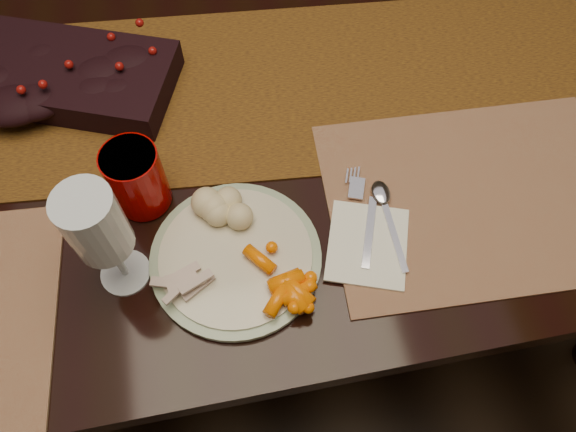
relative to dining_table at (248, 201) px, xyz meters
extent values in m
plane|color=black|center=(0.00, 0.00, -0.38)|extent=(5.00, 5.00, 0.00)
cube|color=black|center=(0.00, 0.00, 0.00)|extent=(1.80, 1.00, 0.75)
cube|color=#46280F|center=(0.05, -0.01, 0.38)|extent=(1.82, 0.53, 0.00)
cube|color=#99673D|center=(0.32, -0.28, 0.38)|extent=(0.46, 0.35, 0.00)
cylinder|color=beige|center=(-0.04, -0.31, 0.39)|extent=(0.26, 0.26, 0.01)
cube|color=white|center=(0.14, -0.33, 0.38)|extent=(0.15, 0.16, 0.00)
cylinder|color=#930200|center=(-0.16, -0.19, 0.43)|extent=(0.08, 0.08, 0.11)
camera|label=1|loc=(-0.03, -0.65, 1.10)|focal=35.00mm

